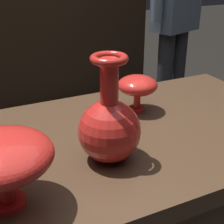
# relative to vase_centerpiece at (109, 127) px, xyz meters

# --- Properties ---
(back_display_shelf) EXTENTS (2.60, 0.40, 0.99)m
(back_display_shelf) POSITION_rel_vase_centerpiece_xyz_m (0.06, 2.30, -0.39)
(back_display_shelf) COLOR black
(back_display_shelf) RESTS_ON ground_plane
(vase_centerpiece) EXTENTS (0.15, 0.15, 0.27)m
(vase_centerpiece) POSITION_rel_vase_centerpiece_xyz_m (0.00, 0.00, 0.00)
(vase_centerpiece) COLOR red
(vase_centerpiece) RESTS_ON display_plinth
(vase_tall_behind) EXTENTS (0.13, 0.13, 0.12)m
(vase_tall_behind) POSITION_rel_vase_centerpiece_xyz_m (0.20, 0.22, -0.00)
(vase_tall_behind) COLOR red
(vase_tall_behind) RESTS_ON display_plinth
(vase_left_accent) EXTENTS (0.20, 0.20, 0.16)m
(vase_left_accent) POSITION_rel_vase_centerpiece_xyz_m (-0.26, -0.07, 0.03)
(vase_left_accent) COLOR red
(vase_left_accent) RESTS_ON display_plinth
(visitor_near_right) EXTENTS (0.45, 0.27, 1.64)m
(visitor_near_right) POSITION_rel_vase_centerpiece_xyz_m (1.06, 1.22, 0.08)
(visitor_near_right) COLOR #232328
(visitor_near_right) RESTS_ON ground_plane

